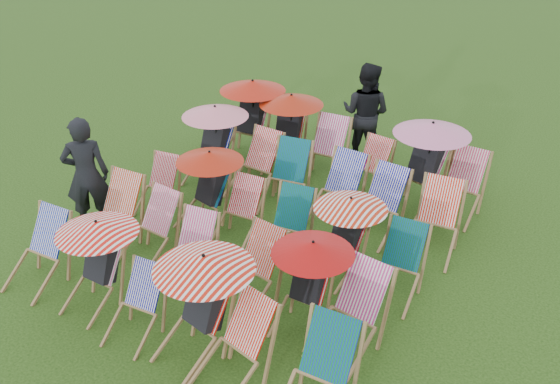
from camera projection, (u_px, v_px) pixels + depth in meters
The scene contains 33 objects.
ground at pixel (267, 249), 9.00m from camera, with size 100.00×100.00×0.00m, color black.
deckchair_0 at pixel (36, 252), 8.10m from camera, with size 0.69×0.92×0.95m.
deckchair_1 at pixel (94, 263), 7.62m from camera, with size 1.00×1.04×1.19m.
deckchair_2 at pixel (134, 306), 7.24m from camera, with size 0.62×0.81×0.83m.
deckchair_3 at pixel (197, 305), 6.82m from camera, with size 1.11×1.18×1.32m.
deckchair_4 at pixel (233, 347), 6.57m from camera, with size 0.78×0.97×0.95m.
deckchair_5 at pixel (318, 378), 6.15m from camera, with size 0.72×0.96×1.00m.
deckchair_6 at pixel (111, 215), 8.86m from camera, with size 0.74×0.98×1.01m.
deckchair_7 at pixel (149, 228), 8.60m from camera, with size 0.67×0.90×0.94m.
deckchair_8 at pixel (188, 252), 8.14m from camera, with size 0.71×0.90×0.90m.
deckchair_9 at pixel (250, 270), 7.77m from camera, with size 0.72×0.93×0.94m.
deckchair_10 at pixel (306, 284), 7.29m from camera, with size 0.98×1.02×1.16m.
deckchair_11 at pixel (349, 313), 7.00m from camera, with size 0.76×0.99×1.00m.
deckchair_12 at pixel (157, 186), 9.79m from camera, with size 0.66×0.84×0.83m.
deckchair_13 at pixel (205, 187), 9.30m from camera, with size 1.01×1.07×1.19m.
deckchair_14 at pixel (237, 213), 9.02m from camera, with size 0.65×0.86×0.89m.
deckchair_15 at pixel (286, 227), 8.65m from camera, with size 0.73×0.93×0.93m.
deckchair_16 at pixel (343, 236), 8.20m from camera, with size 0.97×1.03×1.15m.
deckchair_17 at pixel (397, 265), 7.87m from camera, with size 0.66×0.88×0.92m.
deckchair_18 at pixel (211, 143), 10.53m from camera, with size 1.12×1.16×1.33m.
deckchair_19 at pixel (254, 165), 10.22m from camera, with size 0.72×0.96×1.01m.
deckchair_20 at pixel (285, 178), 9.84m from camera, with size 0.82×1.03×1.01m.
deckchair_21 at pixel (336, 190), 9.48m from camera, with size 0.70×0.95×1.01m.
deckchair_22 at pixel (378, 205), 9.13m from camera, with size 0.71×0.94×0.98m.
deckchair_23 at pixel (435, 221), 8.71m from camera, with size 0.78×1.00×1.00m.
deckchair_24 at pixel (248, 117), 11.39m from camera, with size 1.19×1.26×1.42m.
deckchair_25 at pixel (287, 130), 10.97m from camera, with size 1.12×1.22×1.33m.
deckchair_26 at pixel (324, 151), 10.65m from camera, with size 0.77×1.01×1.03m.
deckchair_27 at pixel (368, 168), 10.26m from camera, with size 0.67×0.87×0.88m.
deckchair_28 at pixel (422, 164), 9.73m from camera, with size 1.19×1.27×1.42m.
deckchair_29 at pixel (460, 186), 9.61m from camera, with size 0.66×0.92×0.99m.
person_left at pixel (86, 175), 9.06m from camera, with size 0.66×0.43×1.80m, color black.
person_rear at pixel (366, 113), 11.08m from camera, with size 0.90×0.70×1.84m, color black.
Camera 1 is at (4.20, -6.17, 5.10)m, focal length 40.00 mm.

